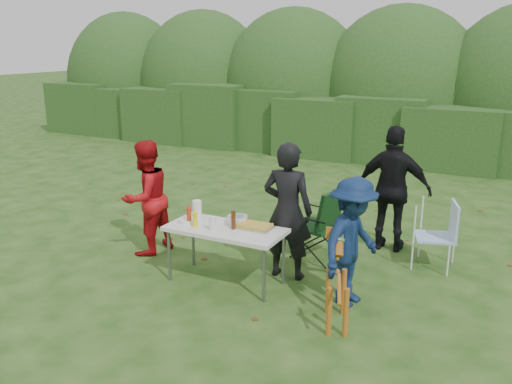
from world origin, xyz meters
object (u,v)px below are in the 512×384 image
at_px(child, 352,242).
at_px(lawn_chair, 435,234).
at_px(ketchup_bottle, 189,216).
at_px(person_red_jacket, 146,198).
at_px(person_black_puffy, 393,189).
at_px(folding_table, 225,232).
at_px(camping_chair, 316,222).
at_px(dog, 337,285).
at_px(mustard_bottle, 195,220).
at_px(person_cook, 288,211).
at_px(paper_towel_roll, 197,210).
at_px(beer_bottle, 233,220).

xyz_separation_m(child, lawn_chair, (0.69, 1.57, -0.30)).
relative_size(lawn_chair, ketchup_bottle, 4.24).
relative_size(person_red_jacket, person_black_puffy, 0.90).
xyz_separation_m(lawn_chair, ketchup_bottle, (-2.77, -1.82, 0.38)).
height_order(folding_table, camping_chair, camping_chair).
xyz_separation_m(dog, mustard_bottle, (-1.96, 0.23, 0.37)).
relative_size(dog, lawn_chair, 1.06).
xyz_separation_m(camping_chair, lawn_chair, (1.57, 0.41, -0.06)).
bearing_deg(person_black_puffy, camping_chair, 39.43).
bearing_deg(lawn_chair, folding_table, 19.92).
xyz_separation_m(person_red_jacket, dog, (3.15, -0.77, -0.36)).
bearing_deg(camping_chair, person_cook, 97.72).
height_order(person_black_puffy, ketchup_bottle, person_black_puffy).
bearing_deg(paper_towel_roll, folding_table, -13.27).
bearing_deg(person_cook, camping_chair, -101.10).
distance_m(camping_chair, lawn_chair, 1.62).
bearing_deg(ketchup_bottle, person_red_jacket, 155.97).
bearing_deg(child, person_cook, 83.10).
xyz_separation_m(child, camping_chair, (-0.88, 1.16, -0.25)).
distance_m(child, beer_bottle, 1.49).
bearing_deg(person_red_jacket, person_cook, 103.31).
xyz_separation_m(lawn_chair, paper_towel_roll, (-2.78, -1.62, 0.40)).
bearing_deg(paper_towel_roll, person_black_puffy, 43.47).
height_order(person_cook, camping_chair, person_cook).
relative_size(person_black_puffy, lawn_chair, 1.99).
xyz_separation_m(person_cook, dog, (0.99, -0.91, -0.43)).
bearing_deg(camping_chair, person_red_jacket, 37.25).
bearing_deg(beer_bottle, dog, -14.78).
bearing_deg(camping_chair, person_black_puffy, -124.42).
bearing_deg(beer_bottle, paper_towel_roll, 169.99).
height_order(person_red_jacket, beer_bottle, person_red_jacket).
bearing_deg(camping_chair, mustard_bottle, 68.87).
relative_size(person_cook, ketchup_bottle, 8.19).
bearing_deg(dog, person_cook, 26.79).
relative_size(person_red_jacket, ketchup_bottle, 7.56).
relative_size(person_cook, child, 1.17).
relative_size(lawn_chair, mustard_bottle, 4.66).
distance_m(person_red_jacket, beer_bottle, 1.69).
xyz_separation_m(person_black_puffy, ketchup_bottle, (-2.08, -2.19, -0.08)).
relative_size(mustard_bottle, paper_towel_roll, 0.77).
bearing_deg(beer_bottle, lawn_chair, 38.41).
bearing_deg(folding_table, lawn_chair, 37.15).
height_order(folding_table, person_cook, person_cook).
bearing_deg(person_black_puffy, lawn_chair, 149.93).
bearing_deg(child, person_red_jacket, 99.58).
bearing_deg(mustard_bottle, paper_towel_roll, 118.55).
relative_size(person_cook, mustard_bottle, 9.01).
bearing_deg(beer_bottle, child, 5.99).
xyz_separation_m(person_cook, paper_towel_roll, (-1.11, -0.41, -0.03)).
height_order(folding_table, ketchup_bottle, ketchup_bottle).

